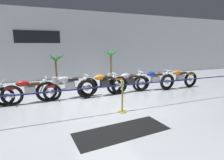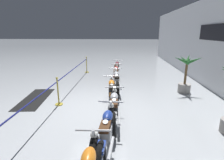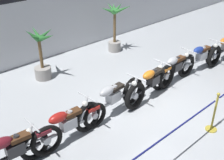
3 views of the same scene
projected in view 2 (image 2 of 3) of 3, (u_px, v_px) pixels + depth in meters
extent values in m
plane|color=#B2B7BC|center=(96.00, 105.00, 6.43)|extent=(120.00, 120.00, 0.00)
cube|color=black|center=(213.00, 32.00, 7.81)|extent=(2.47, 0.04, 0.70)
torus|color=black|center=(118.00, 69.00, 10.84)|extent=(0.75, 0.16, 0.74)
torus|color=black|center=(115.00, 74.00, 9.48)|extent=(0.75, 0.16, 0.74)
cylinder|color=silver|center=(118.00, 69.00, 10.84)|extent=(0.18, 0.09, 0.18)
cylinder|color=silver|center=(115.00, 74.00, 9.48)|extent=(0.18, 0.09, 0.18)
cylinder|color=silver|center=(118.00, 64.00, 10.85)|extent=(0.31, 0.08, 0.59)
cube|color=#2D2D30|center=(117.00, 69.00, 10.07)|extent=(0.38, 0.25, 0.26)
cylinder|color=#2D2D30|center=(117.00, 65.00, 10.06)|extent=(0.19, 0.12, 0.24)
cylinder|color=#2D2D30|center=(117.00, 66.00, 9.98)|extent=(0.19, 0.12, 0.24)
cylinder|color=silver|center=(119.00, 72.00, 9.80)|extent=(0.70, 0.12, 0.07)
cube|color=black|center=(117.00, 71.00, 10.16)|extent=(1.14, 0.14, 0.06)
ellipsoid|color=maroon|center=(117.00, 64.00, 10.22)|extent=(0.48, 0.25, 0.22)
cube|color=#4C2D19|center=(116.00, 66.00, 9.89)|extent=(0.41, 0.23, 0.09)
cube|color=maroon|center=(115.00, 69.00, 9.46)|extent=(0.33, 0.18, 0.08)
cylinder|color=silver|center=(118.00, 60.00, 10.68)|extent=(0.08, 0.62, 0.04)
sphere|color=silver|center=(118.00, 62.00, 10.79)|extent=(0.14, 0.14, 0.14)
torus|color=black|center=(117.00, 74.00, 9.73)|extent=(0.68, 0.12, 0.68)
torus|color=black|center=(115.00, 82.00, 8.19)|extent=(0.68, 0.12, 0.68)
cylinder|color=silver|center=(117.00, 74.00, 9.73)|extent=(0.16, 0.08, 0.16)
cylinder|color=silver|center=(115.00, 82.00, 8.19)|extent=(0.16, 0.08, 0.16)
cylinder|color=silver|center=(117.00, 68.00, 9.74)|extent=(0.30, 0.06, 0.59)
cube|color=silver|center=(116.00, 74.00, 8.87)|extent=(0.36, 0.23, 0.26)
cylinder|color=silver|center=(116.00, 70.00, 8.86)|extent=(0.18, 0.11, 0.24)
cylinder|color=silver|center=(116.00, 71.00, 8.78)|extent=(0.18, 0.11, 0.24)
cylinder|color=silver|center=(118.00, 79.00, 8.61)|extent=(0.70, 0.09, 0.07)
cube|color=#ADAFB5|center=(116.00, 77.00, 8.96)|extent=(1.28, 0.09, 0.06)
ellipsoid|color=#B21E19|center=(116.00, 69.00, 9.02)|extent=(0.46, 0.23, 0.22)
cube|color=#4C2D19|center=(116.00, 71.00, 8.69)|extent=(0.40, 0.21, 0.09)
cube|color=#B21E19|center=(115.00, 76.00, 8.18)|extent=(0.32, 0.17, 0.08)
cylinder|color=silver|center=(117.00, 64.00, 9.56)|extent=(0.05, 0.62, 0.04)
sphere|color=silver|center=(117.00, 66.00, 9.68)|extent=(0.14, 0.14, 0.14)
torus|color=black|center=(116.00, 79.00, 8.37)|extent=(0.79, 0.18, 0.78)
torus|color=black|center=(117.00, 91.00, 6.76)|extent=(0.79, 0.18, 0.78)
cylinder|color=silver|center=(116.00, 79.00, 8.37)|extent=(0.19, 0.09, 0.19)
cylinder|color=silver|center=(117.00, 91.00, 6.76)|extent=(0.19, 0.09, 0.19)
cylinder|color=silver|center=(116.00, 73.00, 8.38)|extent=(0.31, 0.08, 0.59)
cube|color=silver|center=(116.00, 81.00, 7.47)|extent=(0.38, 0.25, 0.26)
cylinder|color=silver|center=(116.00, 76.00, 7.46)|extent=(0.19, 0.12, 0.24)
cylinder|color=silver|center=(117.00, 77.00, 7.38)|extent=(0.19, 0.12, 0.24)
cylinder|color=silver|center=(120.00, 86.00, 7.22)|extent=(0.70, 0.12, 0.07)
cube|color=#ADAFB5|center=(116.00, 84.00, 7.56)|extent=(1.34, 0.16, 0.06)
ellipsoid|color=#B7BABF|center=(116.00, 74.00, 7.63)|extent=(0.48, 0.25, 0.22)
cube|color=black|center=(117.00, 77.00, 7.29)|extent=(0.41, 0.23, 0.09)
cube|color=#B7BABF|center=(117.00, 83.00, 6.73)|extent=(0.33, 0.18, 0.08)
cylinder|color=silver|center=(116.00, 68.00, 8.20)|extent=(0.08, 0.62, 0.04)
sphere|color=silver|center=(116.00, 71.00, 8.32)|extent=(0.14, 0.14, 0.14)
torus|color=black|center=(111.00, 89.00, 6.93)|extent=(0.79, 0.20, 0.78)
torus|color=black|center=(112.00, 104.00, 5.49)|extent=(0.79, 0.20, 0.78)
cylinder|color=silver|center=(111.00, 89.00, 6.93)|extent=(0.19, 0.09, 0.18)
cylinder|color=silver|center=(112.00, 104.00, 5.49)|extent=(0.19, 0.09, 0.18)
cylinder|color=silver|center=(111.00, 82.00, 6.94)|extent=(0.31, 0.08, 0.59)
cube|color=#2D2D30|center=(112.00, 92.00, 6.12)|extent=(0.38, 0.25, 0.26)
cylinder|color=#2D2D30|center=(112.00, 86.00, 6.10)|extent=(0.19, 0.12, 0.24)
cylinder|color=#2D2D30|center=(112.00, 87.00, 6.02)|extent=(0.19, 0.12, 0.24)
cylinder|color=silver|center=(116.00, 99.00, 5.87)|extent=(0.70, 0.13, 0.07)
cube|color=black|center=(112.00, 95.00, 6.20)|extent=(1.20, 0.16, 0.06)
ellipsoid|color=orange|center=(112.00, 83.00, 6.27)|extent=(0.48, 0.26, 0.22)
cube|color=black|center=(112.00, 87.00, 5.93)|extent=(0.41, 0.23, 0.09)
cube|color=orange|center=(112.00, 96.00, 5.46)|extent=(0.33, 0.19, 0.08)
cylinder|color=silver|center=(111.00, 76.00, 6.76)|extent=(0.09, 0.62, 0.04)
sphere|color=silver|center=(111.00, 79.00, 6.88)|extent=(0.14, 0.14, 0.14)
torus|color=black|center=(115.00, 103.00, 5.70)|extent=(0.70, 0.13, 0.70)
torus|color=black|center=(113.00, 126.00, 4.30)|extent=(0.70, 0.13, 0.70)
cylinder|color=silver|center=(115.00, 103.00, 5.70)|extent=(0.17, 0.08, 0.16)
cylinder|color=silver|center=(113.00, 126.00, 4.30)|extent=(0.17, 0.08, 0.16)
cylinder|color=silver|center=(115.00, 94.00, 5.71)|extent=(0.30, 0.06, 0.59)
cube|color=#2D2D30|center=(114.00, 108.00, 4.91)|extent=(0.36, 0.23, 0.26)
cylinder|color=#2D2D30|center=(114.00, 101.00, 4.89)|extent=(0.18, 0.11, 0.24)
cylinder|color=#2D2D30|center=(114.00, 102.00, 4.81)|extent=(0.18, 0.11, 0.24)
cylinder|color=silver|center=(119.00, 118.00, 4.65)|extent=(0.70, 0.08, 0.07)
cube|color=#ADAFB5|center=(114.00, 112.00, 4.99)|extent=(1.16, 0.08, 0.06)
ellipsoid|color=#B7BABF|center=(114.00, 97.00, 5.06)|extent=(0.46, 0.23, 0.22)
cube|color=#4C2D19|center=(114.00, 103.00, 4.72)|extent=(0.40, 0.21, 0.09)
cube|color=#B7BABF|center=(113.00, 116.00, 4.28)|extent=(0.32, 0.17, 0.08)
cylinder|color=silver|center=(115.00, 87.00, 5.53)|extent=(0.05, 0.62, 0.04)
sphere|color=silver|center=(115.00, 90.00, 5.65)|extent=(0.14, 0.14, 0.14)
torus|color=black|center=(111.00, 121.00, 4.48)|extent=(0.75, 0.17, 0.75)
cylinder|color=silver|center=(111.00, 121.00, 4.48)|extent=(0.18, 0.09, 0.18)
cylinder|color=silver|center=(111.00, 110.00, 4.49)|extent=(0.31, 0.08, 0.59)
cube|color=silver|center=(106.00, 133.00, 3.69)|extent=(0.37, 0.24, 0.26)
cylinder|color=silver|center=(106.00, 123.00, 3.67)|extent=(0.19, 0.12, 0.24)
cylinder|color=silver|center=(106.00, 125.00, 3.60)|extent=(0.19, 0.12, 0.24)
cylinder|color=silver|center=(111.00, 148.00, 3.42)|extent=(0.70, 0.12, 0.07)
cube|color=#ADAFB5|center=(106.00, 137.00, 3.77)|extent=(1.18, 0.14, 0.06)
ellipsoid|color=navy|center=(108.00, 116.00, 3.84)|extent=(0.47, 0.25, 0.22)
cube|color=#4C2D19|center=(105.00, 127.00, 3.51)|extent=(0.41, 0.23, 0.09)
cube|color=navy|center=(100.00, 147.00, 3.05)|extent=(0.33, 0.18, 0.08)
cylinder|color=silver|center=(111.00, 102.00, 4.32)|extent=(0.08, 0.62, 0.04)
sphere|color=silver|center=(111.00, 106.00, 4.43)|extent=(0.14, 0.14, 0.14)
torus|color=black|center=(94.00, 156.00, 3.19)|extent=(0.78, 0.15, 0.78)
cylinder|color=silver|center=(94.00, 156.00, 3.19)|extent=(0.18, 0.08, 0.18)
cylinder|color=silver|center=(94.00, 140.00, 3.20)|extent=(0.30, 0.06, 0.59)
ellipsoid|color=orange|center=(88.00, 158.00, 2.54)|extent=(0.46, 0.23, 0.22)
cylinder|color=silver|center=(93.00, 130.00, 3.03)|extent=(0.05, 0.62, 0.04)
sphere|color=silver|center=(94.00, 135.00, 3.14)|extent=(0.14, 0.14, 0.14)
cylinder|color=gray|center=(184.00, 88.00, 7.72)|extent=(0.53, 0.53, 0.39)
cylinder|color=brown|center=(186.00, 73.00, 7.54)|extent=(0.10, 0.10, 0.96)
cone|color=#286B2D|center=(189.00, 61.00, 7.17)|extent=(0.57, 0.21, 0.40)
cone|color=#286B2D|center=(195.00, 60.00, 7.29)|extent=(0.29, 0.67, 0.44)
cone|color=#286B2D|center=(188.00, 59.00, 7.51)|extent=(0.47, 0.34, 0.47)
cone|color=#286B2D|center=(184.00, 59.00, 7.54)|extent=(0.49, 0.37, 0.41)
cone|color=#286B2D|center=(182.00, 60.00, 7.29)|extent=(0.35, 0.70, 0.46)
cylinder|color=gold|center=(87.00, 72.00, 11.60)|extent=(0.28, 0.28, 0.03)
cylinder|color=gold|center=(87.00, 65.00, 11.47)|extent=(0.05, 0.05, 0.95)
sphere|color=gold|center=(86.00, 57.00, 11.33)|extent=(0.08, 0.08, 0.08)
cylinder|color=navy|center=(76.00, 67.00, 8.79)|extent=(5.14, 0.04, 0.04)
cylinder|color=navy|center=(13.00, 116.00, 3.67)|extent=(5.05, 0.04, 0.04)
cylinder|color=gold|center=(59.00, 104.00, 6.44)|extent=(0.28, 0.28, 0.03)
cylinder|color=gold|center=(58.00, 92.00, 6.31)|extent=(0.05, 0.05, 0.95)
sphere|color=gold|center=(57.00, 78.00, 6.17)|extent=(0.08, 0.08, 0.08)
cube|color=black|center=(35.00, 99.00, 7.01)|extent=(2.47, 1.11, 0.01)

